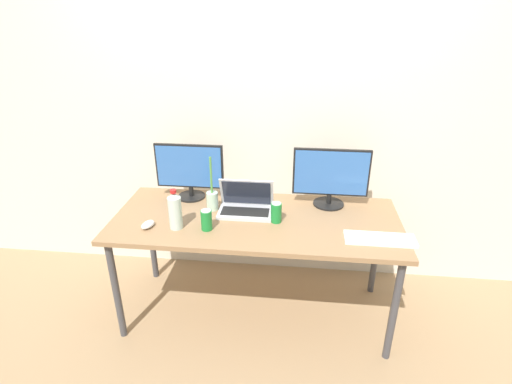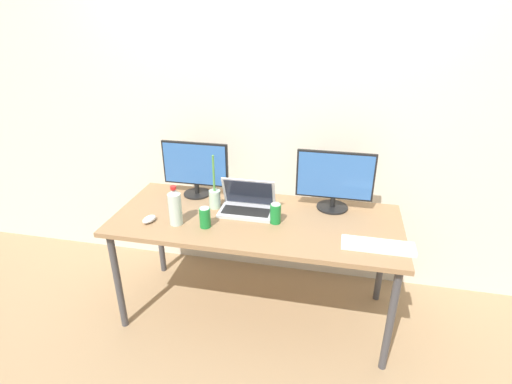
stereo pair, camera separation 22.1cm
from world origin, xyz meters
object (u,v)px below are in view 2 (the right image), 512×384
monitor_center (335,180)px  laptop_silver (247,204)px  water_bottle (175,207)px  bamboo_vase (215,197)px  monitor_left (195,168)px  work_desk (256,227)px  mouse_by_keyboard (149,219)px  soda_can_near_keyboard (276,213)px  keyboard_main (378,246)px  soda_can_by_laptop (205,217)px

monitor_center → laptop_silver: monitor_center is taller
water_bottle → bamboo_vase: size_ratio=0.69×
monitor_left → water_bottle: bearing=-87.6°
work_desk → water_bottle: 0.52m
mouse_by_keyboard → bamboo_vase: size_ratio=0.28×
mouse_by_keyboard → soda_can_near_keyboard: (0.75, 0.15, 0.04)m
mouse_by_keyboard → water_bottle: 0.20m
work_desk → monitor_left: bearing=152.2°
monitor_center → soda_can_near_keyboard: (-0.33, -0.27, -0.14)m
bamboo_vase → soda_can_near_keyboard: bearing=-15.7°
keyboard_main → water_bottle: 1.18m
work_desk → water_bottle: water_bottle is taller
water_bottle → soda_can_near_keyboard: (0.58, 0.14, -0.05)m
soda_can_near_keyboard → monitor_left: bearing=155.1°
keyboard_main → soda_can_near_keyboard: size_ratio=3.12×
mouse_by_keyboard → bamboo_vase: 0.43m
laptop_silver → mouse_by_keyboard: (-0.55, -0.26, -0.03)m
work_desk → mouse_by_keyboard: (-0.63, -0.18, 0.08)m
soda_can_near_keyboard → laptop_silver: bearing=151.7°
monitor_center → soda_can_by_laptop: bearing=-151.1°
soda_can_near_keyboard → soda_can_by_laptop: size_ratio=1.00×
keyboard_main → mouse_by_keyboard: 1.35m
soda_can_near_keyboard → soda_can_by_laptop: 0.42m
work_desk → soda_can_by_laptop: bearing=-148.8°
soda_can_by_laptop → laptop_silver: bearing=50.7°
keyboard_main → monitor_center: bearing=122.4°
laptop_silver → keyboard_main: (0.79, -0.26, -0.04)m
keyboard_main → bamboo_vase: bearing=165.3°
soda_can_near_keyboard → mouse_by_keyboard: bearing=-168.4°
work_desk → monitor_left: 0.60m
laptop_silver → bamboo_vase: bearing=177.2°
mouse_by_keyboard → work_desk: bearing=33.6°
bamboo_vase → mouse_by_keyboard: bearing=-140.9°
monitor_left → mouse_by_keyboard: (-0.15, -0.43, -0.18)m
mouse_by_keyboard → bamboo_vase: bamboo_vase is taller
monitor_center → mouse_by_keyboard: 1.18m
monitor_left → keyboard_main: size_ratio=1.17×
work_desk → monitor_left: monitor_left is taller
laptop_silver → water_bottle: 0.46m
monitor_center → bamboo_vase: bearing=-168.8°
work_desk → keyboard_main: size_ratio=4.52×
monitor_left → soda_can_by_laptop: 0.48m
work_desk → soda_can_near_keyboard: bearing=-12.7°
monitor_left → laptop_silver: monitor_left is taller
work_desk → laptop_silver: laptop_silver is taller
monitor_left → monitor_center: (0.93, -0.01, 0.00)m
work_desk → bamboo_vase: bamboo_vase is taller
monitor_center → mouse_by_keyboard: (-1.09, -0.42, -0.18)m
keyboard_main → mouse_by_keyboard: mouse_by_keyboard is taller
work_desk → mouse_by_keyboard: bearing=-163.8°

